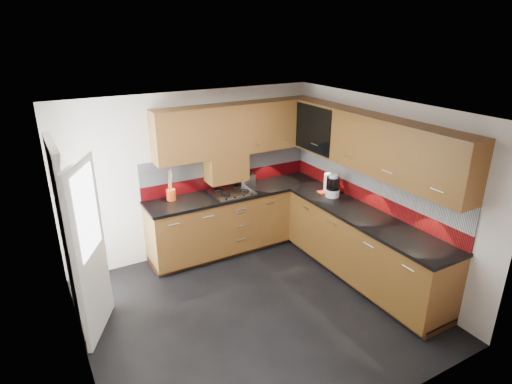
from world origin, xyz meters
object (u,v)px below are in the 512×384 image
gas_hob (232,192)px  food_processor (333,187)px  toaster (247,180)px  utensil_pot (171,193)px

gas_hob → food_processor: food_processor is taller
gas_hob → toaster: 0.40m
gas_hob → food_processor: (1.19, -0.84, 0.14)m
utensil_pot → toaster: utensil_pot is taller
utensil_pot → toaster: (1.21, 0.02, -0.02)m
gas_hob → utensil_pot: (-0.86, 0.17, 0.08)m
gas_hob → toaster: size_ratio=2.38×
gas_hob → utensil_pot: size_ratio=1.30×
toaster → food_processor: bearing=-50.6°
food_processor → utensil_pot: bearing=153.9°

